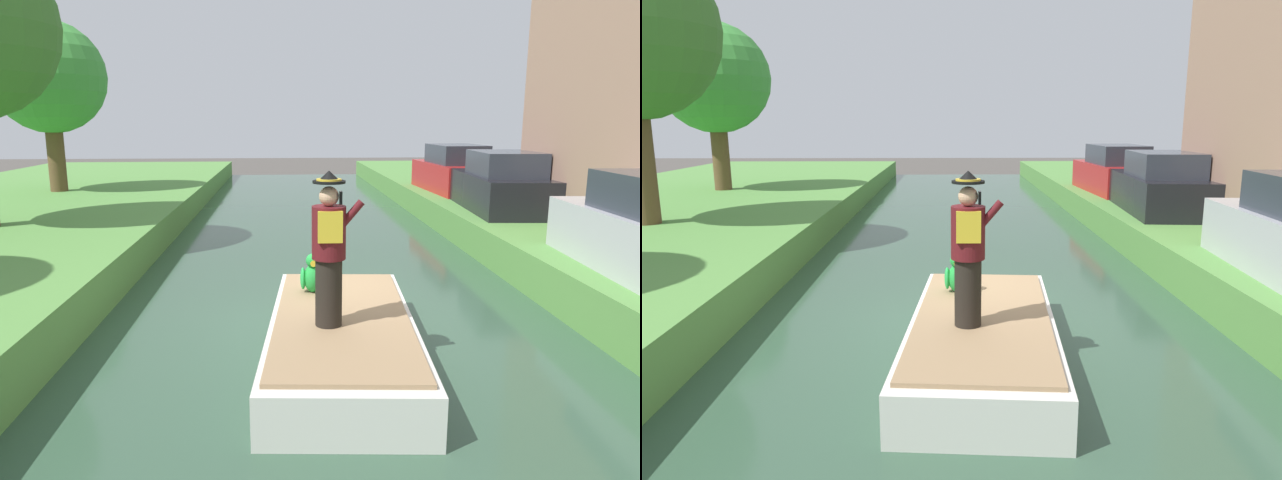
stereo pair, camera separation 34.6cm
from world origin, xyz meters
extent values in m
plane|color=#4C4742|center=(0.00, 0.00, 0.00)|extent=(80.00, 80.00, 0.00)
cube|color=#33513D|center=(0.00, 0.00, 0.05)|extent=(7.04, 48.00, 0.10)
cube|color=silver|center=(0.00, -1.45, 0.38)|extent=(2.12, 4.33, 0.56)
cube|color=#997A56|center=(0.00, -1.45, 0.69)|extent=(1.95, 3.98, 0.05)
cylinder|color=black|center=(-0.20, -1.79, 1.12)|extent=(0.32, 0.32, 0.82)
cylinder|color=#561419|center=(-0.20, -1.79, 1.84)|extent=(0.40, 0.40, 0.62)
cube|color=gold|center=(-0.20, -1.98, 1.94)|extent=(0.28, 0.06, 0.36)
sphere|color=#DBA884|center=(-0.20, -1.79, 2.27)|extent=(0.23, 0.23, 0.23)
cylinder|color=black|center=(-0.20, -1.79, 2.43)|extent=(0.38, 0.38, 0.03)
cone|color=black|center=(-0.20, -1.79, 2.50)|extent=(0.26, 0.26, 0.12)
cylinder|color=gold|center=(-0.20, -1.79, 2.46)|extent=(0.29, 0.29, 0.02)
cylinder|color=#561419|center=(0.02, -1.83, 2.02)|extent=(0.38, 0.09, 0.43)
cube|color=black|center=(-0.07, -1.85, 2.26)|extent=(0.03, 0.08, 0.15)
ellipsoid|color=green|center=(-0.31, -0.44, 0.91)|extent=(0.26, 0.32, 0.40)
sphere|color=green|center=(-0.31, -0.48, 1.18)|extent=(0.20, 0.20, 0.20)
cone|color=yellow|center=(-0.31, -0.58, 1.17)|extent=(0.09, 0.09, 0.09)
ellipsoid|color=green|center=(-0.45, -0.44, 0.91)|extent=(0.08, 0.20, 0.32)
ellipsoid|color=green|center=(-0.17, -0.44, 0.91)|extent=(0.08, 0.20, 0.32)
cylinder|color=brown|center=(-7.99, 10.73, 2.04)|extent=(0.53, 0.53, 2.37)
sphere|color=green|center=(-7.99, 10.73, 4.45)|extent=(3.49, 3.49, 3.49)
cube|color=black|center=(4.88, 5.96, 1.30)|extent=(1.98, 4.11, 0.90)
cube|color=#2D333D|center=(4.88, 5.76, 2.05)|extent=(1.60, 2.30, 0.60)
cube|color=red|center=(4.88, 10.00, 1.30)|extent=(1.87, 4.07, 0.90)
cube|color=#2D333D|center=(4.88, 9.80, 2.05)|extent=(1.54, 2.26, 0.60)
camera|label=1|loc=(-0.74, -8.22, 3.12)|focal=31.78mm
camera|label=2|loc=(-0.39, -8.23, 3.12)|focal=31.78mm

